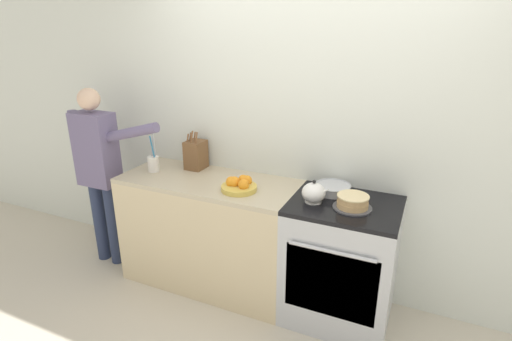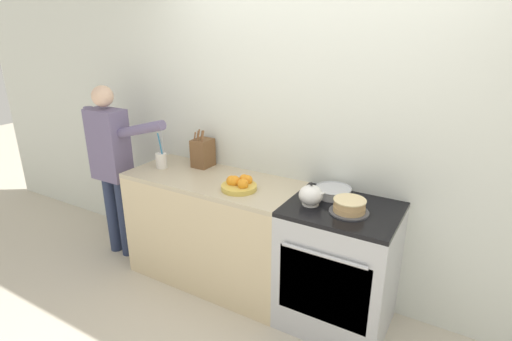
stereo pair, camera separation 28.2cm
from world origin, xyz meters
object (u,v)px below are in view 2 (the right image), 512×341
(layer_cake, at_px, (349,206))
(tea_kettle, at_px, (311,195))
(stove_range, at_px, (338,267))
(fruit_bowl, at_px, (239,184))
(person_baker, at_px, (111,159))
(knife_block, at_px, (203,153))
(utensil_crock, at_px, (161,159))
(mixing_bowl, at_px, (333,192))

(layer_cake, xyz_separation_m, tea_kettle, (-0.26, -0.01, 0.02))
(stove_range, height_order, fruit_bowl, fruit_bowl)
(tea_kettle, height_order, person_baker, person_baker)
(tea_kettle, distance_m, knife_block, 1.13)
(knife_block, relative_size, person_baker, 0.21)
(person_baker, bearing_deg, layer_cake, -6.11)
(stove_range, xyz_separation_m, fruit_bowl, (-0.76, -0.08, 0.50))
(utensil_crock, bearing_deg, knife_block, 36.87)
(tea_kettle, height_order, utensil_crock, utensil_crock)
(tea_kettle, xyz_separation_m, knife_block, (-1.10, 0.25, 0.05))
(mixing_bowl, bearing_deg, tea_kettle, -110.56)
(mixing_bowl, bearing_deg, fruit_bowl, -160.26)
(knife_block, xyz_separation_m, utensil_crock, (-0.28, -0.21, -0.05))
(layer_cake, bearing_deg, knife_block, 169.89)
(tea_kettle, height_order, knife_block, knife_block)
(fruit_bowl, distance_m, person_baker, 1.32)
(person_baker, bearing_deg, mixing_bowl, -0.12)
(mixing_bowl, height_order, fruit_bowl, fruit_bowl)
(knife_block, bearing_deg, tea_kettle, -13.01)
(utensil_crock, bearing_deg, tea_kettle, -1.88)
(layer_cake, xyz_separation_m, mixing_bowl, (-0.18, 0.20, -0.01))
(utensil_crock, bearing_deg, person_baker, -168.46)
(tea_kettle, xyz_separation_m, fruit_bowl, (-0.56, -0.02, -0.03))
(knife_block, height_order, fruit_bowl, knife_block)
(layer_cake, relative_size, person_baker, 0.16)
(knife_block, xyz_separation_m, fruit_bowl, (0.54, -0.27, -0.08))
(person_baker, bearing_deg, tea_kettle, -6.20)
(utensil_crock, xyz_separation_m, fruit_bowl, (0.82, -0.06, -0.04))
(stove_range, distance_m, person_baker, 2.14)
(stove_range, distance_m, layer_cake, 0.51)
(stove_range, bearing_deg, layer_cake, -41.71)
(knife_block, height_order, person_baker, person_baker)
(utensil_crock, bearing_deg, stove_range, 0.59)
(layer_cake, relative_size, mixing_bowl, 1.00)
(layer_cake, height_order, person_baker, person_baker)
(knife_block, distance_m, fruit_bowl, 0.61)
(layer_cake, xyz_separation_m, utensil_crock, (-1.63, 0.03, 0.03))
(layer_cake, bearing_deg, mixing_bowl, 132.25)
(tea_kettle, relative_size, utensil_crock, 0.61)
(mixing_bowl, xyz_separation_m, person_baker, (-1.95, -0.27, -0.01))
(fruit_bowl, bearing_deg, knife_block, 153.35)
(mixing_bowl, distance_m, knife_block, 1.18)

